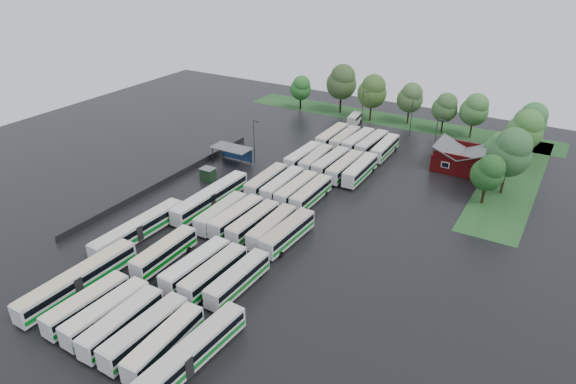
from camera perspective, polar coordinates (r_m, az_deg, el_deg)
The scene contains 61 objects.
ground at distance 82.30m, azimuth -5.49°, elevation -4.47°, with size 160.00×160.00×0.00m, color black.
brick_building at distance 108.58m, azimuth 18.63°, elevation 3.32°, with size 10.07×8.60×5.39m.
wash_shed at distance 106.05m, azimuth -6.19°, elevation 4.72°, with size 8.20×4.20×3.58m.
utility_hut at distance 99.38m, azimuth -8.89°, elevation 1.94°, with size 2.70×2.20×2.62m.
grass_strip_north at distance 134.50m, azimuth 11.67°, elevation 7.78°, with size 80.00×10.00×0.01m, color #1D481C.
grass_strip_east at distance 108.08m, azimuth 23.59°, elevation 1.24°, with size 10.00×50.00×0.01m, color #1D481C.
west_fence at distance 100.33m, azimuth -13.17°, elevation 1.32°, with size 0.10×50.00×1.20m, color #2D2D30.
bus_r0c0 at distance 69.16m, azimuth -21.44°, elevation -11.54°, with size 2.94×11.52×3.18m.
bus_r0c1 at distance 66.96m, azimuth -19.52°, elevation -12.53°, with size 2.83×11.76×3.25m.
bus_r0c2 at distance 64.98m, azimuth -17.97°, elevation -13.64°, with size 2.72×11.65×3.23m.
bus_r0c3 at distance 62.93m, azimuth -15.61°, elevation -14.73°, with size 2.76×11.93×3.31m.
bus_r0c4 at distance 61.13m, azimuth -13.56°, elevation -15.98°, with size 2.95×11.52×3.18m.
bus_r1c0 at distance 76.00m, azimuth -13.57°, elevation -6.50°, with size 2.67×11.59×3.21m.
bus_r1c2 at distance 72.16m, azimuth -10.20°, elevation -8.05°, with size 2.98×11.95×3.30m.
bus_r1c3 at distance 70.37m, azimuth -8.23°, elevation -8.90°, with size 2.76×11.80×3.27m.
bus_r1c4 at distance 69.00m, azimuth -5.59°, elevation -9.58°, with size 2.63×11.52×3.20m.
bus_r2c0 at distance 84.39m, azimuth -7.44°, elevation -2.35°, with size 2.70×11.59×3.21m.
bus_r2c1 at distance 83.03m, azimuth -5.75°, elevation -2.75°, with size 2.80×11.81×3.27m.
bus_r2c2 at distance 81.32m, azimuth -3.89°, elevation -3.37°, with size 2.62×11.57×3.21m.
bus_r2c3 at distance 79.88m, azimuth -1.80°, elevation -3.93°, with size 2.71×11.52×3.19m.
bus_r2c4 at distance 78.30m, azimuth -0.04°, elevation -4.54°, with size 2.95×11.97×3.31m.
bus_r3c0 at distance 94.61m, azimuth -2.42°, elevation 1.24°, with size 2.83×11.70×3.24m.
bus_r3c1 at distance 92.95m, azimuth -0.63°, elevation 0.79°, with size 2.80×11.88×3.29m.
bus_r3c2 at distance 91.35m, azimuth 0.93°, elevation 0.28°, with size 2.49×11.64×3.24m.
bus_r3c3 at distance 90.05m, azimuth 2.57°, elevation -0.17°, with size 2.49×11.49×3.20m.
bus_r4c0 at distance 105.18m, azimuth 1.69°, elevation 3.96°, with size 2.59×11.58×3.22m.
bus_r4c1 at distance 103.74m, azimuth 3.12°, elevation 3.60°, with size 2.90×11.61×3.21m.
bus_r4c2 at distance 102.49m, azimuth 4.76°, elevation 3.27°, with size 2.75×11.84×3.28m.
bus_r4c3 at distance 100.71m, azimuth 6.32°, elevation 2.77°, with size 2.65×12.01×3.34m.
bus_r4c4 at distance 99.83m, azimuth 8.01°, elevation 2.45°, with size 2.77×12.04×3.34m.
bus_r5c0 at distance 116.24m, azimuth 4.92°, elevation 6.18°, with size 2.69×12.05×3.35m.
bus_r5c1 at distance 115.15m, azimuth 6.34°, elevation 5.87°, with size 2.65×11.56×3.21m.
bus_r5c2 at distance 114.09m, azimuth 7.80°, elevation 5.61°, with size 2.94×11.90×3.29m.
bus_r5c3 at distance 112.95m, azimuth 9.28°, elevation 5.30°, with size 2.96×12.07×3.34m.
bus_r5c4 at distance 111.35m, azimuth 10.72°, elevation 4.82°, with size 2.78×11.63×3.22m.
artic_bus_west_a at distance 73.71m, azimuth -22.26°, elevation -9.04°, with size 2.85×17.78×3.29m.
artic_bus_west_b at distance 89.43m, azimuth -8.58°, elevation -0.60°, with size 2.67×18.06×3.35m.
artic_bus_west_c at distance 82.61m, azimuth -16.27°, elevation -3.96°, with size 2.87×17.45×3.23m.
artic_bus_east at distance 58.87m, azimuth -11.21°, elevation -17.64°, with size 3.30×17.51×3.23m.
minibus at distance 129.69m, azimuth 7.40°, elevation 8.07°, with size 2.88×6.09×2.56m.
tree_north_0 at distance 138.84m, azimuth 1.45°, elevation 11.51°, with size 5.64×5.64×9.34m.
tree_north_1 at distance 136.32m, azimuth 6.01°, elevation 12.11°, with size 7.83×7.83×12.97m.
tree_north_2 at distance 131.04m, azimuth 9.37°, elevation 11.01°, with size 7.23×7.23×11.97m.
tree_north_3 at distance 130.87m, azimuth 13.46°, elevation 10.18°, with size 6.34×6.34×10.50m.
tree_north_4 at distance 126.69m, azimuth 17.07°, elevation 9.00°, with size 5.95×5.95×9.85m.
tree_north_5 at distance 125.36m, azimuth 20.05°, elevation 8.63°, with size 6.46×6.46×10.70m.
tree_north_6 at distance 126.32m, azimuth 25.51°, elevation 7.44°, with size 5.83×5.83×9.65m.
tree_east_0 at distance 94.24m, azimuth 21.40°, elevation 2.05°, with size 5.71×5.67×9.38m.
tree_east_1 at distance 98.55m, azimuth 23.47°, elevation 4.11°, with size 7.71×7.71×12.77m.
tree_east_2 at distance 108.91m, azimuth 22.36°, elevation 4.75°, with size 5.04×5.04×8.34m.
tree_east_3 at distance 113.48m, azimuth 24.90°, elevation 6.33°, with size 7.15×7.15×11.84m.
tree_east_4 at distance 120.77m, azimuth 25.40°, elevation 7.20°, with size 6.83×6.83×11.32m.
lamp_post_ne at distance 105.82m, azimuth 16.10°, elevation 5.55°, with size 1.61×0.31×10.46m.
lamp_post_nw at distance 105.18m, azimuth -3.75°, elevation 5.99°, with size 1.41×0.27×9.15m.
lamp_post_back_w at distance 124.65m, azimuth 8.33°, elevation 9.26°, with size 1.49×0.29×9.64m.
lamp_post_back_e at distance 123.00m, azimuth 13.63°, elevation 8.36°, with size 1.39×0.27×9.01m.
puddle_0 at distance 72.99m, azimuth -15.74°, elevation -10.03°, with size 4.29×4.29×0.01m, color black.
puddle_1 at distance 64.91m, azimuth -13.69°, elevation -15.08°, with size 3.81×3.81×0.01m, color black.
puddle_2 at distance 88.60m, azimuth -10.13°, elevation -2.36°, with size 6.69×6.69×0.01m, color black.
puddle_3 at distance 79.06m, azimuth -4.62°, elevation -5.86°, with size 4.93×4.93×0.01m, color black.
puddle_4 at distance 65.81m, azimuth -6.26°, elevation -13.66°, with size 3.19×3.19×0.01m, color black.
Camera 1 is at (42.51, -56.21, 42.50)m, focal length 32.00 mm.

